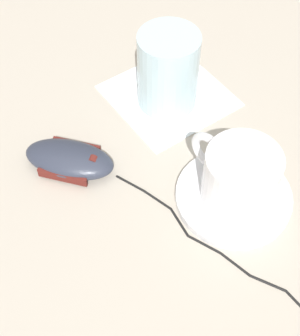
# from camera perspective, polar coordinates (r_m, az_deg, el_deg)

# --- Properties ---
(ground_plane) EXTENTS (3.00, 3.00, 0.00)m
(ground_plane) POSITION_cam_1_polar(r_m,az_deg,el_deg) (0.67, 1.91, 1.61)
(ground_plane) COLOR #B2A899
(saucer) EXTENTS (0.14, 0.14, 0.01)m
(saucer) POSITION_cam_1_polar(r_m,az_deg,el_deg) (0.64, 9.23, -3.16)
(saucer) COLOR white
(saucer) RESTS_ON ground
(coffee_cup) EXTENTS (0.12, 0.09, 0.07)m
(coffee_cup) POSITION_cam_1_polar(r_m,az_deg,el_deg) (0.60, 9.85, -0.86)
(coffee_cup) COLOR white
(coffee_cup) RESTS_ON saucer
(computer_mouse) EXTENTS (0.12, 0.13, 0.03)m
(computer_mouse) POSITION_cam_1_polar(r_m,az_deg,el_deg) (0.66, -8.90, 0.98)
(computer_mouse) COLOR #2D3342
(computer_mouse) RESTS_ON ground
(mouse_cable) EXTENTS (0.26, 0.12, 0.00)m
(mouse_cable) POSITION_cam_1_polar(r_m,az_deg,el_deg) (0.60, 6.40, -7.99)
(mouse_cable) COLOR black
(mouse_cable) RESTS_ON ground
(napkin_under_glass) EXTENTS (0.18, 0.18, 0.00)m
(napkin_under_glass) POSITION_cam_1_polar(r_m,az_deg,el_deg) (0.74, 2.07, 8.05)
(napkin_under_glass) COLOR white
(napkin_under_glass) RESTS_ON ground
(drinking_glass) EXTENTS (0.08, 0.08, 0.11)m
(drinking_glass) POSITION_cam_1_polar(r_m,az_deg,el_deg) (0.70, 2.01, 10.78)
(drinking_glass) COLOR silver
(drinking_glass) RESTS_ON napkin_under_glass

